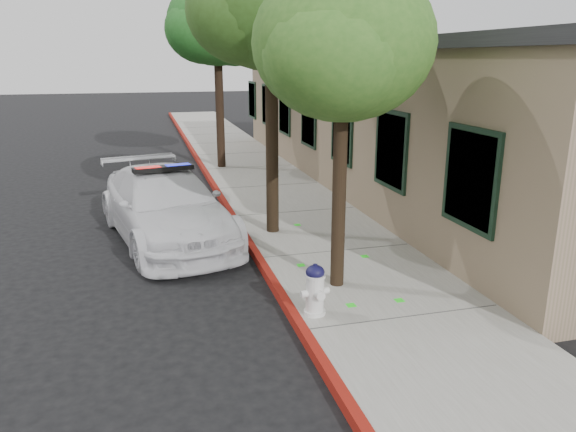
{
  "coord_description": "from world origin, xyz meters",
  "views": [
    {
      "loc": [
        -1.97,
        -6.69,
        3.85
      ],
      "look_at": [
        0.63,
        3.03,
        0.94
      ],
      "focal_mm": 34.22,
      "sensor_mm": 36.0,
      "label": 1
    }
  ],
  "objects_px": {
    "fire_hydrant": "(315,289)",
    "clapboard_building": "(425,115)",
    "police_car": "(166,206)",
    "street_tree_mid": "(272,8)",
    "street_tree_far": "(218,27)",
    "street_tree_near": "(344,51)"
  },
  "relations": [
    {
      "from": "police_car",
      "to": "street_tree_mid",
      "type": "height_order",
      "value": "street_tree_mid"
    },
    {
      "from": "fire_hydrant",
      "to": "street_tree_mid",
      "type": "xyz_separation_m",
      "value": [
        0.37,
        4.19,
        4.25
      ]
    },
    {
      "from": "clapboard_building",
      "to": "fire_hydrant",
      "type": "height_order",
      "value": "clapboard_building"
    },
    {
      "from": "clapboard_building",
      "to": "street_tree_mid",
      "type": "distance_m",
      "value": 7.86
    },
    {
      "from": "police_car",
      "to": "street_tree_far",
      "type": "height_order",
      "value": "street_tree_far"
    },
    {
      "from": "fire_hydrant",
      "to": "street_tree_far",
      "type": "relative_size",
      "value": 0.13
    },
    {
      "from": "police_car",
      "to": "street_tree_near",
      "type": "height_order",
      "value": "street_tree_near"
    },
    {
      "from": "clapboard_building",
      "to": "street_tree_far",
      "type": "bearing_deg",
      "value": 150.9
    },
    {
      "from": "clapboard_building",
      "to": "fire_hydrant",
      "type": "bearing_deg",
      "value": -126.53
    },
    {
      "from": "fire_hydrant",
      "to": "street_tree_far",
      "type": "height_order",
      "value": "street_tree_far"
    },
    {
      "from": "clapboard_building",
      "to": "fire_hydrant",
      "type": "xyz_separation_m",
      "value": [
        -6.34,
        -8.56,
        -1.58
      ]
    },
    {
      "from": "street_tree_near",
      "to": "street_tree_mid",
      "type": "xyz_separation_m",
      "value": [
        -0.35,
        3.22,
        0.85
      ]
    },
    {
      "from": "fire_hydrant",
      "to": "clapboard_building",
      "type": "bearing_deg",
      "value": 46.55
    },
    {
      "from": "police_car",
      "to": "fire_hydrant",
      "type": "distance_m",
      "value": 4.99
    },
    {
      "from": "clapboard_building",
      "to": "street_tree_far",
      "type": "relative_size",
      "value": 3.37
    },
    {
      "from": "police_car",
      "to": "street_tree_mid",
      "type": "bearing_deg",
      "value": -21.99
    },
    {
      "from": "clapboard_building",
      "to": "police_car",
      "type": "height_order",
      "value": "clapboard_building"
    },
    {
      "from": "street_tree_near",
      "to": "police_car",
      "type": "bearing_deg",
      "value": 126.07
    },
    {
      "from": "clapboard_building",
      "to": "street_tree_far",
      "type": "distance_m",
      "value": 7.34
    },
    {
      "from": "clapboard_building",
      "to": "street_tree_mid",
      "type": "bearing_deg",
      "value": -143.82
    },
    {
      "from": "street_tree_near",
      "to": "street_tree_mid",
      "type": "bearing_deg",
      "value": 96.15
    },
    {
      "from": "street_tree_mid",
      "to": "street_tree_far",
      "type": "distance_m",
      "value": 7.69
    }
  ]
}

